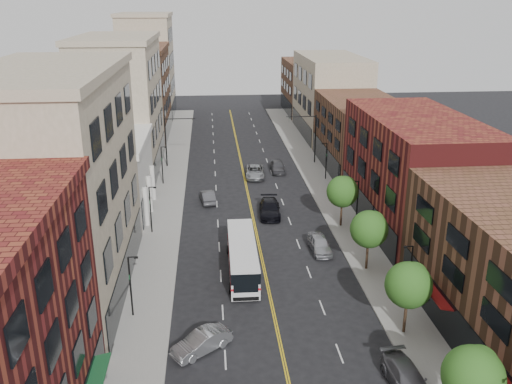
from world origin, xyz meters
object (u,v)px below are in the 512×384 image
object	(u,v)px
car_parked_far	(320,244)
car_lane_b	(255,172)
car_parked_mid	(407,379)
car_lane_behind	(208,197)
car_lane_c	(278,166)
car_angle_b	(202,342)
city_bus	(242,255)
car_lane_a	(270,209)

from	to	relation	value
car_parked_far	car_lane_b	distance (m)	24.30
car_lane_b	car_parked_mid	bearing A→B (deg)	-77.66
car_lane_behind	car_lane_c	distance (m)	15.20
car_angle_b	car_lane_behind	xyz separation A→B (m)	(0.52, 29.62, -0.02)
car_angle_b	car_parked_far	xyz separation A→B (m)	(11.40, 15.02, 0.05)
car_parked_far	car_parked_mid	bearing A→B (deg)	-87.43
car_lane_behind	car_lane_b	xyz separation A→B (m)	(6.58, 9.32, 0.06)
car_angle_b	car_parked_far	distance (m)	18.86
city_bus	car_lane_a	xyz separation A→B (m)	(3.97, 13.23, -0.84)
car_lane_b	car_lane_c	size ratio (longest dim) A/B	1.18
car_parked_mid	car_lane_b	xyz separation A→B (m)	(-5.90, 43.99, 0.04)
car_parked_far	car_lane_b	xyz separation A→B (m)	(-4.30, 23.91, -0.01)
car_angle_b	car_parked_mid	bearing A→B (deg)	32.24
city_bus	car_parked_far	bearing A→B (deg)	24.64
car_angle_b	car_parked_far	bearing A→B (deg)	106.31
car_lane_behind	car_parked_mid	bearing A→B (deg)	102.49
car_parked_far	car_lane_b	bearing A→B (deg)	98.21
car_angle_b	car_parked_mid	world-z (taller)	car_parked_mid
city_bus	car_angle_b	distance (m)	12.14
car_lane_behind	car_lane_b	size ratio (longest dim) A/B	0.78
city_bus	car_parked_mid	size ratio (longest dim) A/B	2.18
car_lane_b	car_lane_c	bearing A→B (deg)	36.75
car_angle_b	car_lane_b	xyz separation A→B (m)	(7.10, 38.94, 0.04)
car_lane_b	car_lane_c	distance (m)	4.03
city_bus	car_angle_b	size ratio (longest dim) A/B	2.49
car_lane_behind	car_lane_b	bearing A→B (deg)	-132.50
car_lane_b	car_lane_a	bearing A→B (deg)	-83.39
car_parked_far	car_lane_behind	bearing A→B (deg)	124.71
car_lane_b	car_lane_c	xyz separation A→B (m)	(3.41, 2.14, 0.03)
car_parked_far	car_lane_a	bearing A→B (deg)	109.43
car_angle_b	car_lane_behind	world-z (taller)	car_angle_b
car_lane_behind	car_parked_far	bearing A→B (deg)	119.40
car_angle_b	car_lane_b	world-z (taller)	car_lane_b
car_parked_far	car_lane_b	world-z (taller)	car_parked_far
car_parked_mid	car_lane_a	bearing A→B (deg)	95.41
city_bus	car_parked_mid	bearing A→B (deg)	-59.80
car_parked_mid	car_parked_far	world-z (taller)	car_parked_far
car_parked_mid	car_lane_c	distance (m)	46.20
car_lane_a	car_lane_b	xyz separation A→B (m)	(-0.47, 14.15, -0.04)
car_angle_b	car_parked_mid	distance (m)	13.95
car_angle_b	car_parked_mid	xyz separation A→B (m)	(13.00, -5.06, 0.01)
car_angle_b	car_lane_c	size ratio (longest dim) A/B	0.94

